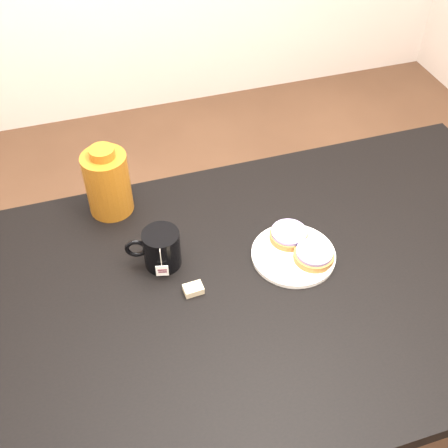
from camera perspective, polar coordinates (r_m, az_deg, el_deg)
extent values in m
plane|color=brown|center=(2.00, 5.28, -19.14)|extent=(4.00, 4.00, 0.00)
cube|color=black|center=(1.39, 7.24, -5.64)|extent=(1.40, 0.90, 0.04)
cylinder|color=black|center=(1.87, -17.44, -8.53)|extent=(0.06, 0.06, 0.71)
cylinder|color=black|center=(2.14, 18.16, -0.20)|extent=(0.06, 0.06, 0.71)
cylinder|color=white|center=(1.41, 7.06, -3.13)|extent=(0.21, 0.21, 0.01)
torus|color=white|center=(1.40, 7.08, -2.97)|extent=(0.20, 0.20, 0.01)
cylinder|color=brown|center=(1.43, 6.58, -1.21)|extent=(0.14, 0.14, 0.02)
cylinder|color=#8978A3|center=(1.42, 6.62, -0.83)|extent=(0.13, 0.13, 0.01)
cylinder|color=brown|center=(1.39, 9.11, -3.21)|extent=(0.14, 0.14, 0.02)
cylinder|color=#8978A3|center=(1.38, 9.17, -2.83)|extent=(0.13, 0.13, 0.01)
cylinder|color=black|center=(1.36, -6.33, -2.51)|extent=(0.11, 0.11, 0.10)
cylinder|color=black|center=(1.33, -6.48, -1.27)|extent=(0.08, 0.08, 0.00)
torus|color=black|center=(1.36, -8.92, -2.47)|extent=(0.06, 0.02, 0.06)
cylinder|color=beige|center=(1.31, -6.45, -3.41)|extent=(0.00, 0.00, 0.06)
cube|color=white|center=(1.34, -6.30, -4.68)|extent=(0.03, 0.01, 0.03)
cube|color=#C6B793|center=(1.32, -3.13, -6.63)|extent=(0.05, 0.03, 0.02)
cylinder|color=#69370D|center=(1.50, -11.72, 4.05)|extent=(0.12, 0.12, 0.18)
cylinder|color=#69370D|center=(1.44, -12.30, 7.08)|extent=(0.06, 0.06, 0.02)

